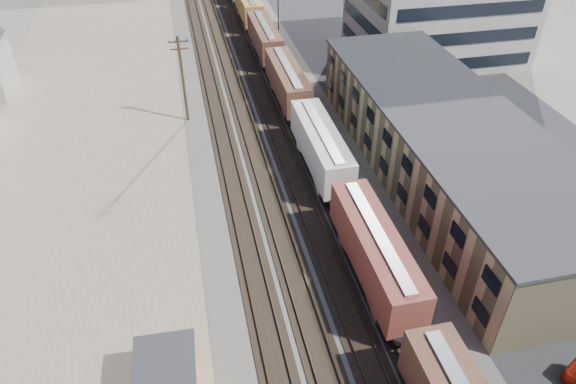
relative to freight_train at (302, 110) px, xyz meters
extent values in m
cube|color=#4C4742|center=(-3.80, 13.69, -2.76)|extent=(18.00, 200.00, 0.06)
cube|color=#7C6E55|center=(-23.80, 3.69, -2.78)|extent=(24.00, 180.00, 0.03)
cube|color=#232326|center=(18.20, -1.31, -2.77)|extent=(26.00, 120.00, 0.04)
cube|color=black|center=(-8.80, 13.69, -2.69)|extent=(2.60, 200.00, 0.08)
cube|color=#38281E|center=(-9.52, 13.69, -2.57)|extent=(0.08, 200.00, 0.16)
cube|color=#38281E|center=(-8.08, 13.69, -2.57)|extent=(0.08, 200.00, 0.16)
cube|color=black|center=(-5.80, 13.69, -2.69)|extent=(2.60, 200.00, 0.08)
cube|color=#38281E|center=(-6.52, 13.69, -2.57)|extent=(0.08, 200.00, 0.16)
cube|color=#38281E|center=(-5.08, 13.69, -2.57)|extent=(0.08, 200.00, 0.16)
cube|color=black|center=(-2.80, 13.69, -2.69)|extent=(2.60, 200.00, 0.08)
cube|color=#38281E|center=(-3.52, 13.69, -2.57)|extent=(0.08, 200.00, 0.16)
cube|color=#38281E|center=(-2.08, 13.69, -2.57)|extent=(0.08, 200.00, 0.16)
cube|color=black|center=(0.00, 13.69, -2.69)|extent=(2.60, 200.00, 0.08)
cube|color=#38281E|center=(-0.72, 13.69, -2.57)|extent=(0.08, 200.00, 0.16)
cube|color=#38281E|center=(0.72, 13.69, -2.57)|extent=(0.08, 200.00, 0.16)
cube|color=black|center=(0.00, -27.87, -2.04)|extent=(2.20, 2.20, 0.90)
cube|color=black|center=(0.00, -17.72, -2.04)|extent=(2.20, 2.20, 0.90)
cube|color=maroon|center=(0.00, -22.80, 0.11)|extent=(3.00, 13.34, 3.40)
cube|color=#B7B7B2|center=(0.00, -22.80, 1.89)|extent=(0.90, 12.33, 0.16)
cube|color=black|center=(0.00, -12.68, -2.04)|extent=(2.20, 2.20, 0.90)
cube|color=black|center=(0.00, -2.52, -2.04)|extent=(2.20, 2.20, 0.90)
cube|color=silver|center=(0.00, -7.60, 0.11)|extent=(3.00, 13.34, 3.40)
cube|color=#B7B7B2|center=(0.00, -7.60, 1.89)|extent=(0.90, 12.33, 0.16)
cube|color=black|center=(0.00, 2.52, -2.04)|extent=(2.20, 2.20, 0.90)
cube|color=black|center=(0.00, 12.68, -2.04)|extent=(2.20, 2.20, 0.90)
cube|color=#4D2C21|center=(0.00, 7.60, 0.11)|extent=(3.00, 13.34, 3.40)
cube|color=#B7B7B2|center=(0.00, 7.60, 1.89)|extent=(0.90, 12.33, 0.16)
cube|color=black|center=(0.00, 17.73, -2.04)|extent=(2.20, 2.20, 0.90)
cube|color=black|center=(0.00, 27.88, -2.04)|extent=(2.20, 2.20, 0.90)
cube|color=#4D2C21|center=(0.00, 22.80, 0.11)|extent=(3.00, 13.34, 3.40)
cube|color=#B7B7B2|center=(0.00, 22.80, 1.89)|extent=(0.90, 12.32, 0.16)
cube|color=black|center=(0.00, 32.92, -2.04)|extent=(2.20, 2.20, 0.90)
cube|color=black|center=(0.00, 43.07, -2.04)|extent=(2.20, 2.20, 0.90)
cube|color=#B57630|center=(0.00, 38.00, 0.11)|extent=(3.00, 13.34, 3.40)
cube|color=black|center=(0.00, 48.12, -2.04)|extent=(2.20, 2.20, 0.90)
cube|color=tan|center=(11.20, -11.31, 0.71)|extent=(12.00, 40.00, 7.00)
cube|color=#2D2D30|center=(11.20, -11.31, 4.31)|extent=(12.40, 40.40, 0.30)
cube|color=black|center=(5.15, -11.31, -0.59)|extent=(0.12, 36.00, 1.20)
cube|color=black|center=(5.15, -11.31, 2.41)|extent=(0.12, 36.00, 1.20)
cube|color=black|center=(24.20, 9.64, 6.21)|extent=(20.00, 0.12, 16.00)
cylinder|color=#382619|center=(-12.30, 5.69, 2.21)|extent=(0.32, 0.32, 10.00)
cube|color=#382619|center=(-12.30, 5.69, 6.61)|extent=(2.20, 0.14, 0.14)
cube|color=#382619|center=(-12.30, 5.69, 5.81)|extent=(1.90, 0.14, 0.14)
cylinder|color=black|center=(-11.70, 5.69, 6.76)|extent=(0.08, 0.08, 0.22)
cube|color=orange|center=(-15.58, -29.82, -1.19)|extent=(3.38, 4.40, 3.21)
cube|color=#2D2D30|center=(-15.58, -29.82, 0.53)|extent=(3.82, 4.85, 0.27)
cube|color=black|center=(-13.92, -29.89, -1.08)|extent=(0.15, 1.07, 1.07)
imported|color=navy|center=(16.05, 3.71, -2.04)|extent=(3.94, 5.91, 1.51)
imported|color=silver|center=(25.49, 21.03, -1.97)|extent=(3.08, 5.19, 1.65)
camera|label=1|loc=(-12.35, -48.66, 26.41)|focal=32.00mm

